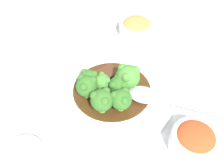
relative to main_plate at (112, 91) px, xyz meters
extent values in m
plane|color=silver|center=(0.00, 0.00, -0.01)|extent=(4.00, 4.00, 0.00)
cylinder|color=white|center=(0.00, 0.00, 0.00)|extent=(0.29, 0.29, 0.01)
torus|color=white|center=(0.00, 0.00, 0.00)|extent=(0.29, 0.29, 0.01)
cylinder|color=#4C2D14|center=(0.00, 0.00, 0.00)|extent=(0.18, 0.18, 0.00)
cube|color=brown|center=(0.01, -0.04, 0.01)|extent=(0.07, 0.04, 0.01)
cube|color=#56331E|center=(0.04, -0.01, 0.02)|extent=(0.04, 0.07, 0.01)
cube|color=#56331E|center=(-0.02, 0.03, 0.02)|extent=(0.05, 0.06, 0.01)
cylinder|color=#7FA84C|center=(-0.02, -0.03, 0.02)|extent=(0.02, 0.02, 0.02)
sphere|color=#4C8E38|center=(-0.02, -0.03, 0.05)|extent=(0.05, 0.05, 0.05)
sphere|color=#4C8E38|center=(-0.01, -0.03, 0.06)|extent=(0.02, 0.02, 0.02)
sphere|color=#4C8E38|center=(-0.03, -0.01, 0.06)|extent=(0.02, 0.02, 0.02)
sphere|color=#4C8E38|center=(-0.03, -0.04, 0.06)|extent=(0.02, 0.02, 0.02)
cylinder|color=#7FA84C|center=(-0.03, 0.06, 0.02)|extent=(0.02, 0.02, 0.02)
sphere|color=#387028|center=(-0.03, 0.06, 0.04)|extent=(0.05, 0.05, 0.05)
sphere|color=#387028|center=(-0.02, 0.07, 0.06)|extent=(0.02, 0.02, 0.02)
sphere|color=#387028|center=(-0.04, 0.06, 0.06)|extent=(0.02, 0.02, 0.02)
sphere|color=#387028|center=(-0.03, 0.04, 0.06)|extent=(0.02, 0.02, 0.02)
cylinder|color=#7FA84C|center=(-0.02, 0.00, 0.01)|extent=(0.01, 0.01, 0.01)
sphere|color=#387028|center=(-0.02, 0.00, 0.03)|extent=(0.04, 0.04, 0.04)
sphere|color=#387028|center=(-0.02, 0.02, 0.05)|extent=(0.02, 0.02, 0.02)
sphere|color=#387028|center=(-0.03, 0.00, 0.05)|extent=(0.02, 0.02, 0.02)
sphere|color=#387028|center=(-0.01, -0.01, 0.05)|extent=(0.02, 0.02, 0.02)
cylinder|color=#7FA84C|center=(0.04, 0.03, 0.01)|extent=(0.01, 0.01, 0.01)
sphere|color=#387028|center=(0.04, 0.03, 0.03)|extent=(0.04, 0.04, 0.04)
sphere|color=#387028|center=(0.03, 0.04, 0.05)|extent=(0.02, 0.02, 0.02)
sphere|color=#387028|center=(0.03, 0.02, 0.05)|extent=(0.02, 0.02, 0.02)
sphere|color=#387028|center=(0.05, 0.03, 0.05)|extent=(0.02, 0.02, 0.02)
cylinder|color=#7FA84C|center=(-0.05, 0.03, 0.02)|extent=(0.01, 0.01, 0.02)
sphere|color=#387028|center=(-0.05, 0.03, 0.04)|extent=(0.04, 0.04, 0.04)
sphere|color=#387028|center=(-0.07, 0.03, 0.05)|extent=(0.02, 0.02, 0.02)
sphere|color=#387028|center=(-0.05, 0.01, 0.05)|extent=(0.02, 0.02, 0.02)
sphere|color=#387028|center=(-0.04, 0.04, 0.05)|extent=(0.02, 0.02, 0.02)
cylinder|color=#7FA84C|center=(0.01, 0.02, 0.02)|extent=(0.01, 0.01, 0.01)
sphere|color=#4C8E38|center=(0.01, 0.02, 0.04)|extent=(0.04, 0.04, 0.04)
sphere|color=#4C8E38|center=(0.00, 0.01, 0.05)|extent=(0.01, 0.01, 0.01)
sphere|color=#4C8E38|center=(0.02, 0.01, 0.05)|extent=(0.01, 0.01, 0.01)
sphere|color=#4C8E38|center=(0.01, 0.03, 0.05)|extent=(0.01, 0.01, 0.01)
cylinder|color=#8EB756|center=(0.02, 0.05, 0.02)|extent=(0.02, 0.02, 0.01)
sphere|color=#387028|center=(0.02, 0.05, 0.04)|extent=(0.05, 0.05, 0.05)
sphere|color=#387028|center=(0.02, 0.04, 0.05)|extent=(0.02, 0.02, 0.02)
sphere|color=#387028|center=(0.04, 0.05, 0.05)|extent=(0.02, 0.02, 0.02)
sphere|color=#387028|center=(0.02, 0.07, 0.05)|extent=(0.02, 0.02, 0.02)
ellipsoid|color=silver|center=(-0.06, -0.03, 0.02)|extent=(0.08, 0.07, 0.01)
cylinder|color=silver|center=(-0.17, -0.08, 0.01)|extent=(0.15, 0.08, 0.01)
cylinder|color=white|center=(-0.21, -0.01, -0.01)|extent=(0.05, 0.05, 0.01)
cylinder|color=white|center=(-0.21, -0.01, 0.01)|extent=(0.09, 0.09, 0.04)
torus|color=white|center=(-0.21, -0.01, 0.03)|extent=(0.09, 0.09, 0.01)
ellipsoid|color=#D14C23|center=(-0.21, -0.01, 0.03)|extent=(0.07, 0.07, 0.03)
cylinder|color=white|center=(0.11, -0.21, -0.01)|extent=(0.06, 0.06, 0.01)
cylinder|color=white|center=(0.11, -0.21, 0.01)|extent=(0.10, 0.10, 0.03)
torus|color=white|center=(0.11, -0.21, 0.02)|extent=(0.10, 0.10, 0.01)
ellipsoid|color=tan|center=(0.11, -0.21, 0.03)|extent=(0.08, 0.08, 0.02)
cylinder|color=white|center=(0.01, 0.23, -0.01)|extent=(0.08, 0.08, 0.01)
torus|color=white|center=(0.01, 0.23, 0.00)|extent=(0.08, 0.08, 0.01)
camera|label=1|loc=(-0.28, 0.28, 0.45)|focal=42.00mm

